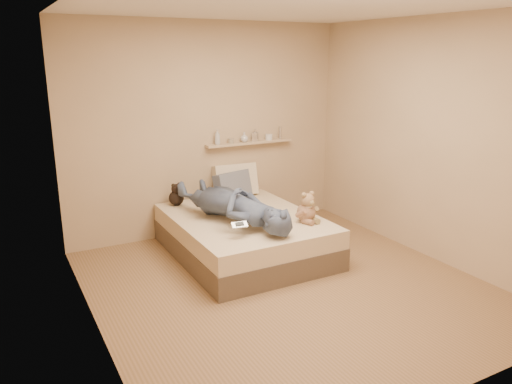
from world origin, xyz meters
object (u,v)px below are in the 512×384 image
bed (244,235)px  wall_shelf (250,143)px  pillow_cream (235,180)px  teddy_bear (307,209)px  pillow_grey (233,186)px  dark_plush (176,196)px  game_console (240,225)px  person (233,204)px

bed → wall_shelf: (0.55, 0.91, 0.88)m
bed → pillow_cream: 0.98m
bed → wall_shelf: 1.38m
bed → teddy_bear: (0.51, -0.49, 0.37)m
pillow_cream → pillow_grey: 0.18m
teddy_bear → dark_plush: (-1.03, 1.26, -0.02)m
dark_plush → wall_shelf: (1.07, 0.15, 0.53)m
game_console → bed: bearing=59.2°
bed → pillow_cream: pillow_cream is taller
game_console → pillow_cream: pillow_cream is taller
game_console → wall_shelf: bearing=59.0°
dark_plush → pillow_grey: size_ratio=0.56×
game_console → pillow_cream: 1.57m
game_console → dark_plush: dark_plush is taller
pillow_grey → person: 0.87m
pillow_cream → pillow_grey: pillow_cream is taller
bed → pillow_grey: (0.20, 0.69, 0.40)m
bed → game_console: size_ratio=11.55×
pillow_grey → person: (-0.37, -0.78, 0.03)m
game_console → pillow_cream: bearing=65.3°
teddy_bear → wall_shelf: (0.04, 1.40, 0.51)m
game_console → teddy_bear: (0.86, 0.10, 0.00)m
pillow_cream → wall_shelf: 0.52m
bed → dark_plush: (-0.52, 0.76, 0.35)m
person → game_console: bearing=57.6°
game_console → pillow_grey: size_ratio=0.33×
game_console → teddy_bear: bearing=6.7°
game_console → dark_plush: 1.37m
game_console → wall_shelf: 1.83m
bed → person: 0.47m
pillow_cream → person: 1.04m
wall_shelf → teddy_bear: bearing=-91.6°
dark_plush → person: (0.34, -0.86, 0.08)m
wall_shelf → person: bearing=-125.9°
teddy_bear → person: size_ratio=0.21×
pillow_cream → teddy_bear: bearing=-81.0°
bed → teddy_bear: bearing=-44.0°
person → pillow_cream: bearing=-130.2°
teddy_bear → person: 0.80m
dark_plush → wall_shelf: bearing=7.8°
bed → person: person is taller
person → pillow_grey: bearing=-128.3°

